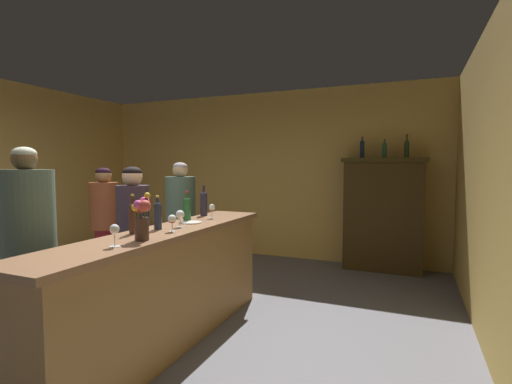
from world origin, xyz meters
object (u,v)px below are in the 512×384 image
Objects in this scene: wine_bottle_syrah at (204,202)px; flower_arrangement at (142,216)px; bar_counter at (167,287)px; patron_tall at (134,235)px; wine_bottle_merlot at (133,217)px; wine_glass_front at (172,220)px; display_cabinet at (383,212)px; wine_bottle_riesling at (158,214)px; wine_bottle_pinot at (187,208)px; wine_glass_rear at (114,231)px; patron_in_grey at (181,218)px; patron_in_navy at (105,224)px; display_bottle_center at (407,148)px; display_bottle_midleft at (384,149)px; wine_glass_spare at (212,208)px; cheese_plate at (191,223)px; patron_by_cabinet at (28,252)px; wine_glass_mid at (180,215)px; display_bottle_left at (362,148)px.

wine_bottle_syrah is 0.96× the size of flower_arrangement.
bar_counter is 1.79× the size of patron_tall.
wine_bottle_merlot is 2.24× the size of wine_glass_front.
wine_bottle_syrah is at bearing 102.27° from flower_arrangement.
display_cabinet is 3.53m from wine_bottle_riesling.
wine_bottle_pinot is (-1.64, -2.63, 0.27)m from display_cabinet.
wine_glass_rear is (0.27, -1.61, -0.04)m from wine_bottle_syrah.
wine_glass_front is 1.86m from patron_in_grey.
patron_in_navy is (-1.42, 0.35, -0.29)m from wine_bottle_pinot.
wine_bottle_riesling is (0.11, -0.93, -0.02)m from wine_bottle_syrah.
display_bottle_center reaches higher than patron_in_navy.
display_bottle_midleft reaches higher than flower_arrangement.
cheese_plate is (-0.02, -0.36, -0.10)m from wine_glass_spare.
wine_bottle_merlot is at bearing -7.78° from patron_tall.
display_cabinet reaches higher than wine_bottle_syrah.
patron_by_cabinet is at bearing -6.59° from patron_in_grey.
cheese_plate is at bearing 33.12° from patron_in_navy.
cheese_plate is at bearing -71.61° from wine_bottle_syrah.
flower_arrangement reaches higher than wine_glass_rear.
bar_counter is 0.81m from patron_tall.
wine_glass_rear is (0.09, -0.68, 0.60)m from bar_counter.
display_bottle_center is (1.79, 2.95, 0.69)m from wine_glass_mid.
wine_glass_front is 0.43× the size of display_bottle_center.
wine_glass_rear reaches higher than wine_glass_spare.
display_cabinet is at bearing 63.80° from wine_bottle_merlot.
wine_glass_front is 0.09× the size of patron_in_navy.
bar_counter is 0.63m from wine_glass_mid.
patron_by_cabinet reaches higher than wine_glass_front.
wine_bottle_merlot is at bearing 142.95° from flower_arrangement.
wine_bottle_pinot is at bearing 139.79° from cheese_plate.
wine_bottle_riesling is 3.58m from display_bottle_midleft.
wine_bottle_syrah is 1.74× the size of cheese_plate.
patron_tall is at bearing 165.69° from wine_glass_mid.
wine_bottle_pinot is 1.30m from patron_in_grey.
wine_bottle_merlot is (-0.13, -0.24, 0.63)m from bar_counter.
display_bottle_midleft is at bearing 63.13° from wine_glass_mid.
wine_bottle_pinot is 0.89× the size of wine_bottle_syrah.
wine_bottle_riesling is 0.88× the size of display_bottle_center.
display_bottle_center is 0.22× the size of patron_in_navy.
wine_bottle_pinot reaches higher than wine_glass_front.
patron_by_cabinet is at bearing -174.37° from wine_glass_rear.
wine_bottle_syrah reaches higher than cheese_plate.
display_bottle_left is 3.48m from patron_tall.
display_bottle_left is (1.39, 2.20, 0.65)m from wine_bottle_syrah.
patron_tall is at bearing -127.95° from display_bottle_midleft.
patron_by_cabinet is 1.09× the size of patron_tall.
patron_in_grey is at bearing 44.38° from patron_by_cabinet.
display_bottle_left is (1.34, 3.37, 0.67)m from wine_bottle_merlot.
patron_by_cabinet is (-1.87, -3.88, -0.89)m from display_bottle_left.
wine_bottle_riesling is at bearing 103.90° from wine_glass_rear.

